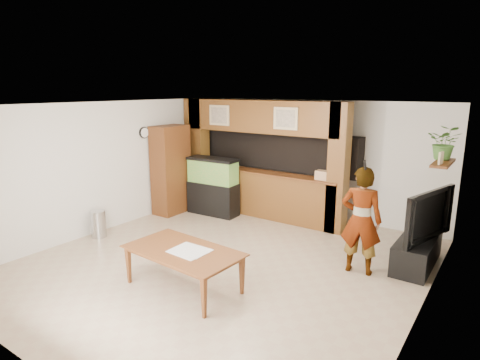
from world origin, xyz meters
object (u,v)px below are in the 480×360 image
Objects in this scene: pantry_cabinet at (171,170)px; person at (361,220)px; television at (421,214)px; aquarium at (213,187)px; dining_table at (182,270)px.

person is (4.64, -0.59, -0.16)m from pantry_cabinet.
pantry_cabinet is 1.43× the size of television.
person reaches higher than aquarium.
pantry_cabinet is 3.85m from dining_table.
television is at bearing -141.11° from person.
television is at bearing 2.08° from pantry_cabinet.
person is at bearing -18.61° from aquarium.
aquarium is at bearing -24.56° from person.
person is at bearing -7.30° from pantry_cabinet.
pantry_cabinet is at bearing 107.81° from television.
dining_table is (-2.61, -2.80, -0.59)m from television.
television is 0.84× the size of dining_table.
pantry_cabinet is at bearing -16.42° from person.
person is 1.01× the size of dining_table.
aquarium is at bearing 124.65° from dining_table.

